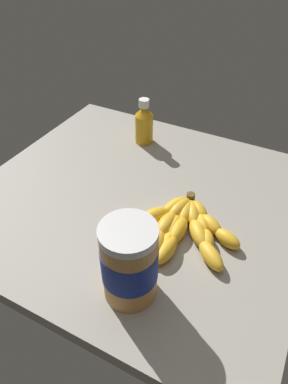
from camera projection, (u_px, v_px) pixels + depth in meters
ground_plane at (139, 202)px, 87.53cm from camera, size 73.26×79.71×3.41cm
banana_bunch at (180, 225)px, 76.53cm from camera, size 22.02×28.01×3.68cm
peanut_butter_jar at (129, 262)px, 60.45cm from camera, size 10.08×10.08×16.54cm
honey_bottle at (144, 123)px, 102.21cm from camera, size 5.36×5.36×13.62cm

